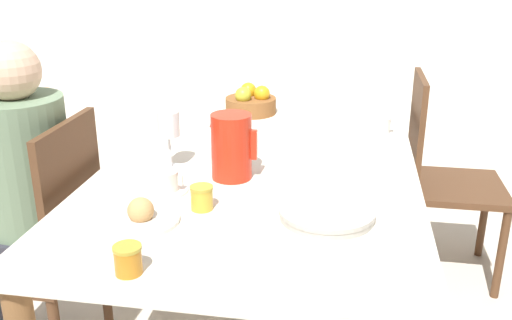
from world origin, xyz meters
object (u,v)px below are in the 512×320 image
object	(u,v)px
chair_opposite	(440,174)
wine_glass_water	(168,126)
bread_plate	(141,216)
jam_jar_amber	(128,258)
jam_jar_red	(202,197)
teacup_near_person	(166,183)
red_pitcher	(231,146)
teacup_across	(380,127)
person_seated	(19,184)
chair_person_side	(46,245)
fruit_bowl	(251,102)
serving_tray	(327,213)

from	to	relation	value
chair_opposite	wine_glass_water	world-z (taller)	wine_glass_water
bread_plate	jam_jar_amber	bearing A→B (deg)	-75.88
jam_jar_amber	jam_jar_red	distance (m)	0.37
chair_opposite	teacup_near_person	bearing A→B (deg)	-44.89
red_pitcher	bread_plate	xyz separation A→B (m)	(-0.17, -0.35, -0.09)
teacup_across	jam_jar_red	size ratio (longest dim) A/B	1.90
chair_opposite	teacup_near_person	xyz separation A→B (m)	(-0.95, -0.96, 0.28)
person_seated	teacup_near_person	size ratio (longest dim) A/B	8.92
jam_jar_amber	chair_person_side	bearing A→B (deg)	135.61
chair_opposite	wine_glass_water	xyz separation A→B (m)	(-1.00, -0.76, 0.40)
chair_person_side	jam_jar_amber	size ratio (longest dim) A/B	13.42
teacup_across	fruit_bowl	distance (m)	0.60
chair_person_side	red_pitcher	world-z (taller)	red_pitcher
chair_opposite	red_pitcher	xyz separation A→B (m)	(-0.78, -0.81, 0.36)
bread_plate	chair_opposite	bearing A→B (deg)	50.70
chair_person_side	fruit_bowl	bearing A→B (deg)	-33.22
teacup_across	chair_opposite	bearing A→B (deg)	41.54
chair_person_side	chair_opposite	world-z (taller)	same
wine_glass_water	jam_jar_red	xyz separation A→B (m)	(0.19, -0.29, -0.11)
chair_person_side	wine_glass_water	world-z (taller)	wine_glass_water
jam_jar_amber	fruit_bowl	xyz separation A→B (m)	(0.04, 1.37, 0.01)
bread_plate	chair_person_side	bearing A→B (deg)	150.34
teacup_near_person	serving_tray	bearing A→B (deg)	-11.68
person_seated	red_pitcher	size ratio (longest dim) A/B	5.59
serving_tray	bread_plate	size ratio (longest dim) A/B	1.29
chair_person_side	teacup_across	xyz separation A→B (m)	(1.12, 0.64, 0.28)
red_pitcher	teacup_across	bearing A→B (deg)	48.60
chair_person_side	bread_plate	world-z (taller)	chair_person_side
wine_glass_water	teacup_across	bearing A→B (deg)	35.44
chair_person_side	fruit_bowl	world-z (taller)	chair_person_side
wine_glass_water	jam_jar_amber	bearing A→B (deg)	-80.52
teacup_across	fruit_bowl	xyz separation A→B (m)	(-0.56, 0.21, 0.02)
red_pitcher	teacup_near_person	bearing A→B (deg)	-140.09
red_pitcher	teacup_near_person	distance (m)	0.24
red_pitcher	teacup_across	size ratio (longest dim) A/B	1.60
teacup_near_person	bread_plate	distance (m)	0.21
person_seated	bread_plate	distance (m)	0.63
jam_jar_amber	person_seated	bearing A→B (deg)	138.14
person_seated	wine_glass_water	size ratio (longest dim) A/B	5.98
chair_opposite	teacup_across	world-z (taller)	chair_opposite
jam_jar_amber	red_pitcher	bearing A→B (deg)	79.50
chair_person_side	jam_jar_red	world-z (taller)	chair_person_side
chair_opposite	fruit_bowl	xyz separation A→B (m)	(-0.85, -0.05, 0.30)
red_pitcher	fruit_bowl	bearing A→B (deg)	95.55
teacup_across	bread_plate	bearing A→B (deg)	-126.11
teacup_across	jam_jar_red	distance (m)	0.95
chair_opposite	person_seated	world-z (taller)	person_seated
jam_jar_red	red_pitcher	bearing A→B (deg)	82.01
chair_opposite	teacup_near_person	size ratio (longest dim) A/B	7.06
red_pitcher	jam_jar_red	distance (m)	0.26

